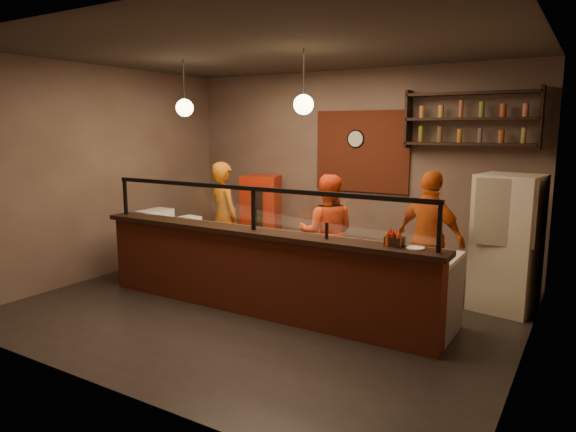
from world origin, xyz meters
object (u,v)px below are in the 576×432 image
Objects in this scene: pepper_mill at (327,231)px; fridge at (507,243)px; pizza_dough at (293,237)px; cook_mid at (327,233)px; cook_right at (430,238)px; condiment_caddy at (394,241)px; cook_left at (224,217)px; wall_clock at (356,139)px; red_cooler at (261,216)px.

fridge is at bearing 47.77° from pepper_mill.
fridge is 2.67m from pizza_dough.
cook_right is at bearing 164.44° from cook_mid.
cook_left is at bearing 157.84° from condiment_caddy.
cook_right is at bearing 63.94° from pepper_mill.
wall_clock reaches higher than pepper_mill.
cook_left is 9.52× the size of pepper_mill.
red_cooler is (-4.16, 0.67, -0.13)m from fridge.
red_cooler is 7.89× the size of pepper_mill.
pepper_mill is (2.54, -2.45, 0.43)m from red_cooler.
fridge is at bearing -27.75° from red_cooler.
cook_right is at bearing -157.27° from cook_left.
pizza_dough is 2.52× the size of pepper_mill.
cook_left is 1.90m from cook_mid.
wall_clock is 2.96m from fridge.
wall_clock is 0.17× the size of cook_left.
red_cooler is at bearing 144.09° from condiment_caddy.
red_cooler is 3.13× the size of pizza_dough.
cook_mid reaches higher than pizza_dough.
red_cooler is at bearing 6.44° from cook_right.
pizza_dough is at bearing -142.15° from fridge.
red_cooler is 2.64m from pizza_dough.
pizza_dough is (0.14, -2.24, -1.19)m from wall_clock.
red_cooler is (0.02, 1.04, -0.15)m from cook_left.
wall_clock is 2.39m from cook_right.
cook_left is 1.05m from red_cooler.
red_cooler is at bearing 136.01° from pepper_mill.
cook_right is 9.50× the size of pepper_mill.
wall_clock is 2.47m from cook_left.
cook_mid is 2.32m from fridge.
cook_mid is at bearing 83.96° from pizza_dough.
cook_left reaches higher than pizza_dough.
cook_left is at bearing 24.17° from cook_right.
cook_left is 1.02× the size of fridge.
red_cooler is at bearing 132.91° from pizza_dough.
condiment_caddy is at bearing -58.65° from wall_clock.
wall_clock reaches higher than condiment_caddy.
red_cooler reaches higher than pizza_dough.
wall_clock is 2.18m from red_cooler.
pizza_dough is at bearing 145.01° from pepper_mill.
wall_clock is 0.17× the size of fridge.
condiment_caddy is 0.76m from pepper_mill.
fridge is at bearing 168.50° from cook_mid.
pizza_dough is 1.59m from condiment_caddy.
pizza_dough is (1.81, -0.89, 0.03)m from cook_left.
pizza_dough is (1.80, -1.93, 0.18)m from red_cooler.
fridge is (2.50, -0.98, -1.24)m from wall_clock.
cook_right is 3.41m from red_cooler.
condiment_caddy is at bearing 4.70° from pepper_mill.
cook_right is at bearing 33.42° from pizza_dough.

